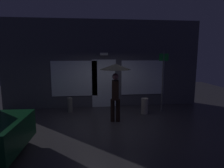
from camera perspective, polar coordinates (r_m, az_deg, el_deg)
The scene contains 6 objects.
ground_plane at distance 7.29m, azimuth -0.85°, elevation -11.11°, with size 18.00×18.00×0.00m, color #38353A.
building_facade at distance 9.19m, azimuth -2.43°, elevation 5.66°, with size 9.03×0.48×3.98m.
person_with_umbrella at distance 7.03m, azimuth 0.98°, elevation 2.21°, with size 1.11×1.11×2.12m.
street_sign_post at distance 8.58m, azimuth 14.45°, elevation 1.68°, with size 0.40×0.07×2.57m.
sidewalk_bollard at distance 8.62m, azimuth -12.03°, elevation -5.92°, with size 0.21×0.21×0.63m, color slate.
sidewalk_bollard_2 at distance 8.34m, azimuth 9.40°, elevation -6.26°, with size 0.29×0.29×0.65m, color #B2A899.
Camera 1 is at (-0.73, -6.80, 2.52)m, focal length 31.67 mm.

